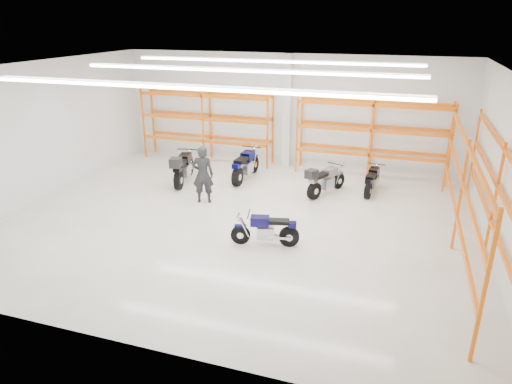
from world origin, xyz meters
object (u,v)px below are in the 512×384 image
(motorcycle_main, at_px, (268,231))
(motorcycle_back_d, at_px, (372,181))
(motorcycle_back_a, at_px, (183,168))
(motorcycle_back_c, at_px, (324,181))
(structural_column, at_px, (287,112))
(standing_man, at_px, (203,175))
(motorcycle_back_b, at_px, (245,166))

(motorcycle_main, relative_size, motorcycle_back_d, 0.97)
(motorcycle_back_a, bearing_deg, motorcycle_back_c, 4.96)
(motorcycle_back_c, height_order, motorcycle_back_d, motorcycle_back_c)
(motorcycle_main, bearing_deg, structural_column, 100.60)
(standing_man, xyz_separation_m, structural_column, (1.59, 4.83, 1.28))
(motorcycle_back_c, xyz_separation_m, motorcycle_back_d, (1.57, 0.72, -0.08))
(motorcycle_main, height_order, motorcycle_back_b, motorcycle_back_b)
(motorcycle_back_b, xyz_separation_m, standing_man, (-0.57, -2.53, 0.43))
(motorcycle_back_d, distance_m, structural_column, 4.67)
(motorcycle_back_b, relative_size, structural_column, 0.52)
(motorcycle_main, height_order, structural_column, structural_column)
(structural_column, bearing_deg, motorcycle_main, -79.40)
(motorcycle_back_a, bearing_deg, motorcycle_main, -40.32)
(motorcycle_back_c, distance_m, structural_column, 4.02)
(motorcycle_back_a, height_order, motorcycle_back_b, motorcycle_back_a)
(motorcycle_back_c, bearing_deg, motorcycle_back_d, 24.62)
(motorcycle_back_b, distance_m, structural_column, 3.04)
(motorcycle_back_d, bearing_deg, motorcycle_main, -115.52)
(motorcycle_main, relative_size, motorcycle_back_b, 0.79)
(motorcycle_main, height_order, motorcycle_back_d, motorcycle_back_d)
(motorcycle_back_b, relative_size, motorcycle_back_d, 1.23)
(motorcycle_back_b, bearing_deg, motorcycle_main, -64.10)
(motorcycle_back_b, xyz_separation_m, motorcycle_back_d, (4.69, 0.06, -0.10))
(motorcycle_back_c, bearing_deg, standing_man, -153.11)
(motorcycle_main, bearing_deg, motorcycle_back_a, 139.68)
(motorcycle_back_d, bearing_deg, motorcycle_back_c, -155.38)
(motorcycle_main, xyz_separation_m, motorcycle_back_d, (2.34, 4.90, 0.01))
(motorcycle_back_a, height_order, standing_man, standing_man)
(motorcycle_back_b, bearing_deg, motorcycle_back_d, 0.75)
(motorcycle_main, distance_m, motorcycle_back_b, 5.38)
(standing_man, bearing_deg, structural_column, -123.53)
(motorcycle_back_c, bearing_deg, motorcycle_main, -100.40)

